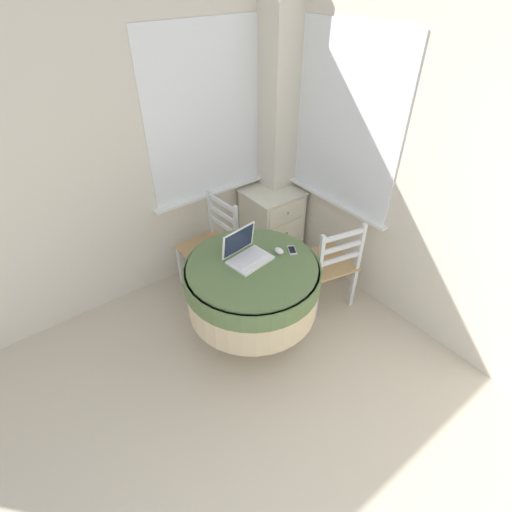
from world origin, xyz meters
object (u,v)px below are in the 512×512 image
object	(u,v)px
computer_mouse	(279,251)
corner_cabinet	(272,222)
laptop	(246,253)
dining_chair_near_back_window	(211,246)
dining_chair_near_right_window	(328,264)
cell_phone	(292,250)
round_dining_table	(252,284)

from	to	relation	value
computer_mouse	corner_cabinet	xyz separation A→B (m)	(0.64, 0.85, -0.42)
laptop	dining_chair_near_back_window	distance (m)	0.79
laptop	computer_mouse	xyz separation A→B (m)	(0.24, -0.10, -0.03)
computer_mouse	dining_chair_near_back_window	distance (m)	0.87
dining_chair_near_back_window	dining_chair_near_right_window	size ratio (longest dim) A/B	1.00
dining_chair_near_back_window	cell_phone	bearing A→B (deg)	-74.18
laptop	corner_cabinet	bearing A→B (deg)	40.81
cell_phone	dining_chair_near_right_window	xyz separation A→B (m)	(0.42, -0.02, -0.33)
round_dining_table	laptop	xyz separation A→B (m)	(0.01, 0.09, 0.23)
cell_phone	corner_cabinet	bearing A→B (deg)	58.89
round_dining_table	laptop	size ratio (longest dim) A/B	3.02
computer_mouse	corner_cabinet	distance (m)	1.15
round_dining_table	corner_cabinet	size ratio (longest dim) A/B	1.44
dining_chair_near_back_window	dining_chair_near_right_window	bearing A→B (deg)	-52.18
computer_mouse	dining_chair_near_right_window	size ratio (longest dim) A/B	0.10
dining_chair_near_right_window	laptop	bearing A→B (deg)	168.57
computer_mouse	dining_chair_near_back_window	world-z (taller)	dining_chair_near_back_window
round_dining_table	laptop	bearing A→B (deg)	83.30
dining_chair_near_back_window	dining_chair_near_right_window	xyz separation A→B (m)	(0.66, -0.85, 0.00)
dining_chair_near_back_window	corner_cabinet	size ratio (longest dim) A/B	1.23
laptop	dining_chair_near_right_window	distance (m)	0.86
computer_mouse	laptop	bearing A→B (deg)	157.82
laptop	corner_cabinet	world-z (taller)	laptop
laptop	dining_chair_near_back_window	bearing A→B (deg)	81.39
round_dining_table	computer_mouse	size ratio (longest dim) A/B	12.23
round_dining_table	corner_cabinet	distance (m)	1.25
round_dining_table	dining_chair_near_back_window	bearing A→B (deg)	81.61
dining_chair_near_right_window	corner_cabinet	world-z (taller)	dining_chair_near_right_window
cell_phone	corner_cabinet	size ratio (longest dim) A/B	0.19
computer_mouse	dining_chair_near_right_window	bearing A→B (deg)	-6.16
cell_phone	dining_chair_near_right_window	distance (m)	0.54
round_dining_table	dining_chair_near_back_window	distance (m)	0.80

